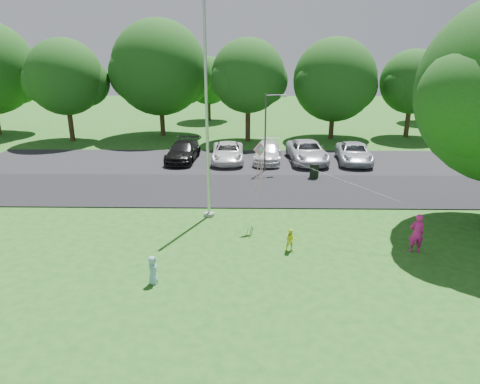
{
  "coord_description": "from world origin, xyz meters",
  "views": [
    {
      "loc": [
        -1.64,
        -14.66,
        7.95
      ],
      "look_at": [
        -1.95,
        4.0,
        1.6
      ],
      "focal_mm": 32.0,
      "sensor_mm": 36.0,
      "label": 1
    }
  ],
  "objects_px": {
    "street_lamp": "(268,126)",
    "trash_can": "(314,171)",
    "woman": "(417,233)",
    "flagpole": "(207,133)",
    "child_yellow": "(291,240)",
    "child_blue": "(153,270)",
    "kite": "(263,160)"
  },
  "relations": [
    {
      "from": "child_yellow",
      "to": "woman",
      "type": "bearing_deg",
      "value": 2.06
    },
    {
      "from": "street_lamp",
      "to": "kite",
      "type": "bearing_deg",
      "value": -111.18
    },
    {
      "from": "child_blue",
      "to": "child_yellow",
      "type": "bearing_deg",
      "value": -62.56
    },
    {
      "from": "flagpole",
      "to": "street_lamp",
      "type": "distance_m",
      "value": 8.75
    },
    {
      "from": "woman",
      "to": "child_blue",
      "type": "distance_m",
      "value": 10.5
    },
    {
      "from": "woman",
      "to": "kite",
      "type": "height_order",
      "value": "kite"
    },
    {
      "from": "flagpole",
      "to": "woman",
      "type": "bearing_deg",
      "value": -23.32
    },
    {
      "from": "trash_can",
      "to": "woman",
      "type": "xyz_separation_m",
      "value": [
        2.6,
        -10.23,
        0.34
      ]
    },
    {
      "from": "street_lamp",
      "to": "trash_can",
      "type": "height_order",
      "value": "street_lamp"
    },
    {
      "from": "flagpole",
      "to": "street_lamp",
      "type": "bearing_deg",
      "value": 68.11
    },
    {
      "from": "woman",
      "to": "child_blue",
      "type": "relative_size",
      "value": 1.57
    },
    {
      "from": "child_blue",
      "to": "kite",
      "type": "xyz_separation_m",
      "value": [
        4.02,
        5.34,
        2.63
      ]
    },
    {
      "from": "street_lamp",
      "to": "kite",
      "type": "distance_m",
      "value": 9.15
    },
    {
      "from": "child_blue",
      "to": "kite",
      "type": "relative_size",
      "value": 0.16
    },
    {
      "from": "woman",
      "to": "kite",
      "type": "xyz_separation_m",
      "value": [
        -6.14,
        2.69,
        2.33
      ]
    },
    {
      "from": "child_blue",
      "to": "trash_can",
      "type": "bearing_deg",
      "value": -30.08
    },
    {
      "from": "flagpole",
      "to": "street_lamp",
      "type": "height_order",
      "value": "flagpole"
    },
    {
      "from": "street_lamp",
      "to": "woman",
      "type": "relative_size",
      "value": 3.13
    },
    {
      "from": "trash_can",
      "to": "child_blue",
      "type": "relative_size",
      "value": 0.91
    },
    {
      "from": "woman",
      "to": "child_blue",
      "type": "bearing_deg",
      "value": 18.0
    },
    {
      "from": "flagpole",
      "to": "child_blue",
      "type": "height_order",
      "value": "flagpole"
    },
    {
      "from": "street_lamp",
      "to": "child_yellow",
      "type": "xyz_separation_m",
      "value": [
        0.43,
        -11.86,
        -2.61
      ]
    },
    {
      "from": "flagpole",
      "to": "child_yellow",
      "type": "relative_size",
      "value": 10.24
    },
    {
      "from": "flagpole",
      "to": "woman",
      "type": "height_order",
      "value": "flagpole"
    },
    {
      "from": "woman",
      "to": "child_blue",
      "type": "xyz_separation_m",
      "value": [
        -10.15,
        -2.65,
        -0.3
      ]
    },
    {
      "from": "street_lamp",
      "to": "trash_can",
      "type": "distance_m",
      "value": 4.21
    },
    {
      "from": "street_lamp",
      "to": "child_yellow",
      "type": "distance_m",
      "value": 12.15
    },
    {
      "from": "flagpole",
      "to": "street_lamp",
      "type": "xyz_separation_m",
      "value": [
        3.24,
        8.06,
        -1.07
      ]
    },
    {
      "from": "flagpole",
      "to": "child_yellow",
      "type": "bearing_deg",
      "value": -46.06
    },
    {
      "from": "flagpole",
      "to": "trash_can",
      "type": "relative_size",
      "value": 10.41
    },
    {
      "from": "trash_can",
      "to": "child_yellow",
      "type": "height_order",
      "value": "child_yellow"
    },
    {
      "from": "street_lamp",
      "to": "woman",
      "type": "xyz_separation_m",
      "value": [
        5.49,
        -11.82,
        -2.27
      ]
    }
  ]
}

